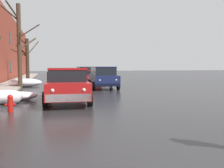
{
  "coord_description": "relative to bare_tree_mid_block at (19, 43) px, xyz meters",
  "views": [
    {
      "loc": [
        -2.37,
        -3.11,
        1.84
      ],
      "look_at": [
        0.61,
        8.24,
        1.0
      ],
      "focal_mm": 39.34,
      "sensor_mm": 36.0,
      "label": 1
    }
  ],
  "objects": [
    {
      "name": "suv_grey_parked_far_down_block",
      "position": [
        7.09,
        10.95,
        -2.8
      ],
      "size": [
        2.14,
        4.54,
        1.82
      ],
      "color": "slate",
      "rests_on": "ground"
    },
    {
      "name": "left_sidewalk_slab",
      "position": [
        -1.16,
        -1.09,
        -3.72
      ],
      "size": [
        2.4,
        80.0,
        0.13
      ],
      "primitive_type": "cube",
      "color": "#A8A399",
      "rests_on": "ground"
    },
    {
      "name": "snow_bank_near_corner_left",
      "position": [
        0.36,
        1.04,
        -3.41
      ],
      "size": [
        2.93,
        1.47,
        0.76
      ],
      "color": "white",
      "rests_on": "ground"
    },
    {
      "name": "sedan_red_parked_kerbside_mid",
      "position": [
        6.95,
        5.18,
        -3.03
      ],
      "size": [
        1.93,
        4.28,
        1.42
      ],
      "color": "red",
      "rests_on": "ground"
    },
    {
      "name": "snow_bank_along_right_kerb",
      "position": [
        0.63,
        -8.1,
        -3.55
      ],
      "size": [
        2.17,
        1.29,
        0.48
      ],
      "color": "white",
      "rests_on": "ground"
    },
    {
      "name": "fire_hydrant",
      "position": [
        0.8,
        -11.71,
        -3.43
      ],
      "size": [
        0.42,
        0.22,
        0.71
      ],
      "color": "red",
      "rests_on": "ground"
    },
    {
      "name": "snow_bank_along_left_kerb",
      "position": [
        8.88,
        6.73,
        -3.48
      ],
      "size": [
        2.47,
        1.32,
        0.63
      ],
      "color": "white",
      "rests_on": "ground"
    },
    {
      "name": "bare_tree_far_down_block",
      "position": [
        -0.09,
        8.44,
        -0.97
      ],
      "size": [
        3.21,
        1.57,
        5.56
      ],
      "color": "#382B1E",
      "rests_on": "ground"
    },
    {
      "name": "suv_darkblue_parked_kerbside_close",
      "position": [
        6.74,
        -2.26,
        -2.8
      ],
      "size": [
        2.32,
        4.65,
        1.82
      ],
      "color": "navy",
      "rests_on": "ground"
    },
    {
      "name": "snow_bank_near_corner_right",
      "position": [
        8.97,
        8.0,
        -3.45
      ],
      "size": [
        2.12,
        1.11,
        0.69
      ],
      "color": "white",
      "rests_on": "ground"
    },
    {
      "name": "bare_tree_mid_block",
      "position": [
        0.0,
        0.0,
        0.0
      ],
      "size": [
        3.24,
        3.38,
        7.07
      ],
      "color": "#423323",
      "rests_on": "ground"
    },
    {
      "name": "snow_bank_mid_block_left",
      "position": [
        0.3,
        -9.34,
        -3.44
      ],
      "size": [
        1.79,
        1.23,
        0.69
      ],
      "color": "white",
      "rests_on": "ground"
    },
    {
      "name": "pickup_truck_red_approaching_near_lane",
      "position": [
        3.22,
        -9.59,
        -2.9
      ],
      "size": [
        2.43,
        5.29,
        1.76
      ],
      "color": "red",
      "rests_on": "ground"
    }
  ]
}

